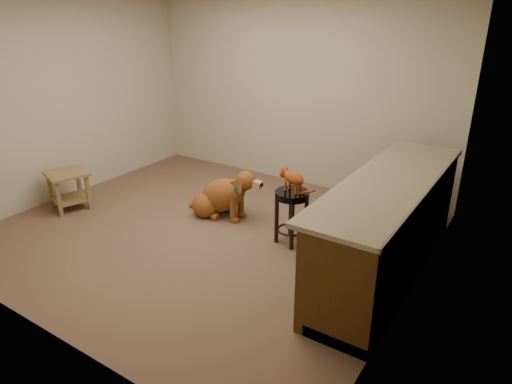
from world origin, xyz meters
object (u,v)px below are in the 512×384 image
Objects in this scene: golden_retriever at (222,196)px; side_table at (68,185)px; tabby_kitten at (292,178)px; padded_stool at (292,207)px; wood_stool at (392,194)px.

side_table is at bearing -157.30° from golden_retriever.
tabby_kitten is (1.01, -0.13, 0.49)m from golden_retriever.
padded_stool is at bearing 14.83° from side_table.
padded_stool is 0.56× the size of golden_retriever.
side_table is 1.34× the size of tabby_kitten.
wood_stool is at bearing 51.53° from padded_stool.
wood_stool reaches higher than golden_retriever.
tabby_kitten reaches higher than wood_stool.
golden_retriever is (1.73, 0.86, -0.06)m from side_table.
wood_stool is at bearing 64.39° from tabby_kitten.
padded_stool is at bearing -11.40° from golden_retriever.
wood_stool reaches higher than padded_stool.
padded_stool is 1.01× the size of side_table.
padded_stool is at bearing -128.47° from wood_stool.
tabby_kitten is at bearing 160.98° from padded_stool.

